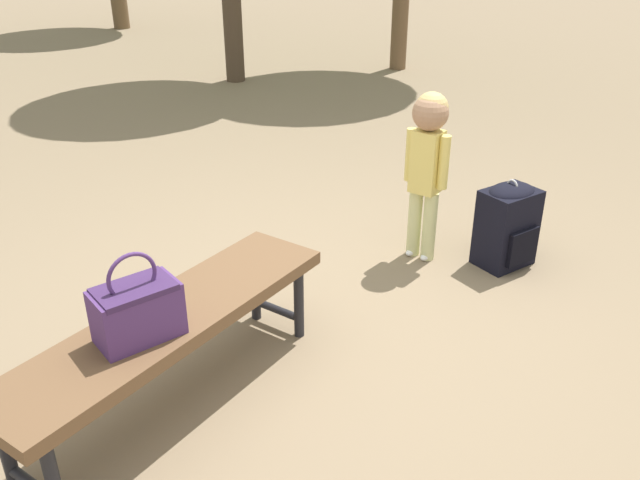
{
  "coord_description": "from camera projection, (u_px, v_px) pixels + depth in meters",
  "views": [
    {
      "loc": [
        -2.46,
        -1.55,
        1.94
      ],
      "look_at": [
        0.06,
        -0.02,
        0.45
      ],
      "focal_mm": 37.25,
      "sensor_mm": 36.0,
      "label": 1
    }
  ],
  "objects": [
    {
      "name": "handbag",
      "position": [
        137.0,
        309.0,
        2.51
      ],
      "size": [
        0.36,
        0.28,
        0.37
      ],
      "color": "#4C2D66",
      "rests_on": "park_bench"
    },
    {
      "name": "park_bench",
      "position": [
        171.0,
        326.0,
        2.74
      ],
      "size": [
        1.62,
        0.49,
        0.45
      ],
      "color": "brown",
      "rests_on": "ground"
    },
    {
      "name": "child_standing",
      "position": [
        428.0,
        151.0,
        3.81
      ],
      "size": [
        0.21,
        0.28,
        1.02
      ],
      "color": "#CCCC8C",
      "rests_on": "ground"
    },
    {
      "name": "backpack_large",
      "position": [
        507.0,
        223.0,
        3.91
      ],
      "size": [
        0.39,
        0.36,
        0.54
      ],
      "color": "black",
      "rests_on": "ground"
    },
    {
      "name": "ground_plane",
      "position": [
        311.0,
        320.0,
        3.48
      ],
      "size": [
        40.0,
        40.0,
        0.0
      ],
      "primitive_type": "plane",
      "color": "#7F6B51",
      "rests_on": "ground"
    }
  ]
}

